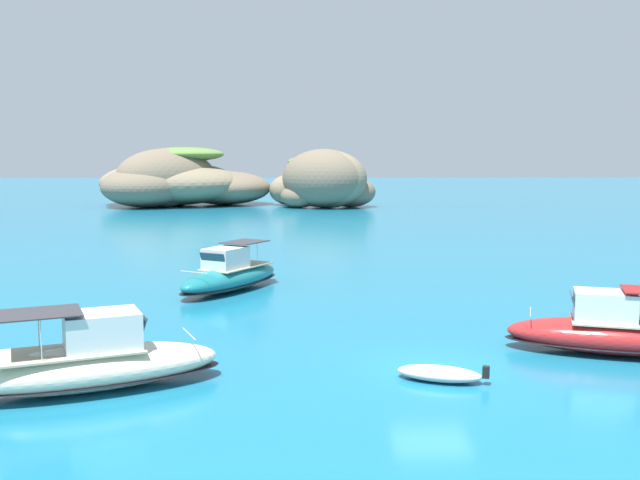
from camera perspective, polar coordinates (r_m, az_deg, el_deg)
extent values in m
plane|color=#197093|center=(23.91, 8.88, -10.04)|extent=(400.00, 400.00, 0.00)
ellipsoid|color=#84755B|center=(101.92, -11.76, 4.41)|extent=(24.08, 21.50, 6.00)
ellipsoid|color=#756651|center=(99.22, -12.03, 4.86)|extent=(17.19, 16.38, 7.79)
ellipsoid|color=#756651|center=(104.74, -11.34, 4.35)|extent=(7.02, 5.79, 5.53)
ellipsoid|color=#84755B|center=(98.31, -11.96, 4.81)|extent=(9.75, 10.06, 7.66)
ellipsoid|color=#756651|center=(98.46, -13.64, 4.10)|extent=(16.35, 16.37, 5.39)
ellipsoid|color=#756651|center=(102.03, -7.58, 4.12)|extent=(15.15, 14.68, 4.67)
ellipsoid|color=olive|center=(101.09, -10.68, 6.69)|extent=(10.78, 9.80, 1.95)
ellipsoid|color=#756651|center=(94.86, 0.30, 4.90)|extent=(14.65, 13.97, 7.70)
ellipsoid|color=#84755B|center=(94.46, 0.68, 4.84)|extent=(12.39, 10.81, 7.54)
ellipsoid|color=#756651|center=(94.90, -1.65, 3.50)|extent=(6.88, 7.08, 3.08)
ellipsoid|color=#756651|center=(96.05, 2.43, 3.82)|extent=(6.99, 6.41, 4.02)
ellipsoid|color=#84755B|center=(99.96, -2.39, 3.99)|extent=(7.67, 7.46, 4.23)
ellipsoid|color=olive|center=(98.22, -0.09, 6.22)|extent=(8.55, 7.78, 1.67)
ellipsoid|color=red|center=(27.20, 22.27, -7.07)|extent=(7.56, 4.33, 1.23)
ellipsoid|color=black|center=(27.26, 22.25, -7.63)|extent=(7.71, 4.41, 0.15)
cube|color=#C6B793|center=(27.15, 23.47, -6.02)|extent=(4.36, 3.00, 0.06)
cube|color=silver|center=(26.94, 21.61, -4.86)|extent=(2.40, 2.08, 1.01)
cube|color=#2D4756|center=(26.84, 19.41, -4.59)|extent=(0.67, 1.42, 0.54)
cylinder|color=silver|center=(26.89, 16.32, -5.45)|extent=(0.51, 1.46, 0.04)
ellipsoid|color=#19727A|center=(37.07, -7.10, -3.01)|extent=(5.74, 7.52, 1.26)
ellipsoid|color=black|center=(37.12, -7.10, -3.44)|extent=(5.86, 7.67, 0.15)
cube|color=#C6B793|center=(37.43, -6.61, -2.07)|extent=(3.73, 4.48, 0.06)
cube|color=silver|center=(36.61, -7.47, -1.41)|extent=(2.41, 2.59, 1.04)
cube|color=#2D4756|center=(35.76, -8.49, -1.45)|extent=(1.37, 0.96, 0.56)
cylinder|color=silver|center=(34.69, -9.96, -2.53)|extent=(1.36, 0.84, 0.04)
cube|color=#333338|center=(37.87, -5.98, -0.15)|extent=(2.64, 2.81, 0.04)
cylinder|color=silver|center=(37.50, -4.99, -1.12)|extent=(0.03, 0.03, 1.19)
cylinder|color=silver|center=(38.39, -6.92, -0.96)|extent=(0.03, 0.03, 1.19)
ellipsoid|color=beige|center=(22.52, -17.74, -9.63)|extent=(7.91, 4.95, 1.29)
ellipsoid|color=black|center=(22.60, -17.71, -10.34)|extent=(8.07, 5.05, 0.16)
cube|color=#C6B793|center=(22.33, -19.26, -8.37)|extent=(4.60, 3.36, 0.06)
cube|color=silver|center=(22.27, -16.86, -6.82)|extent=(2.57, 2.27, 1.06)
cube|color=#2D4756|center=(22.40, -14.10, -6.38)|extent=(0.78, 1.47, 0.57)
cylinder|color=silver|center=(22.79, -10.31, -7.32)|extent=(0.63, 1.50, 0.04)
cube|color=#333338|center=(22.01, -21.36, -5.41)|extent=(2.78, 2.50, 0.04)
cylinder|color=silver|center=(22.92, -21.38, -6.50)|extent=(0.03, 0.03, 1.22)
cylinder|color=silver|center=(21.37, -21.20, -7.44)|extent=(0.03, 0.03, 1.22)
ellipsoid|color=#B2B2B2|center=(22.70, 9.41, -10.38)|extent=(2.82, 1.93, 0.44)
cube|color=#9E998E|center=(22.69, 9.42, -10.24)|extent=(1.92, 1.20, 0.06)
cube|color=black|center=(22.49, 13.00, -10.15)|extent=(0.26, 0.26, 0.36)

